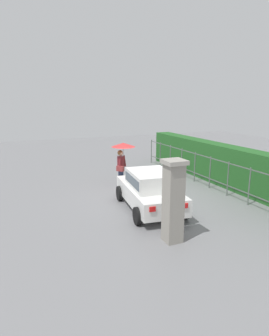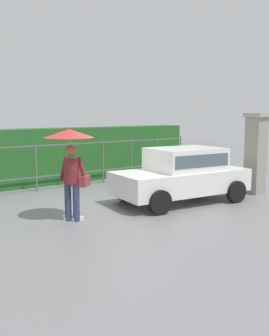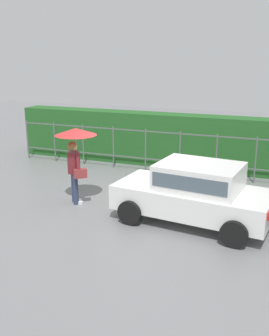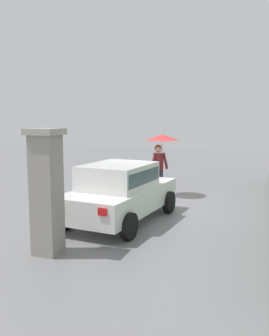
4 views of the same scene
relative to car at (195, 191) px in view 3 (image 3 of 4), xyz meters
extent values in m
plane|color=slate|center=(-1.60, 0.60, -0.80)|extent=(40.00, 40.00, 0.00)
cube|color=white|center=(-0.06, 0.01, -0.22)|extent=(3.86, 2.05, 0.60)
cube|color=white|center=(0.09, -0.01, 0.38)|extent=(2.05, 1.65, 0.60)
cube|color=#4C5B66|center=(0.09, -0.01, 0.40)|extent=(1.90, 1.65, 0.33)
cylinder|color=black|center=(-1.40, -0.69, -0.50)|extent=(0.62, 0.25, 0.60)
cylinder|color=black|center=(-1.21, 0.98, -0.50)|extent=(0.62, 0.25, 0.60)
cylinder|color=black|center=(1.09, -0.97, -0.50)|extent=(0.62, 0.25, 0.60)
cylinder|color=black|center=(1.28, 0.70, -0.50)|extent=(0.62, 0.25, 0.60)
cube|color=red|center=(1.73, -0.75, -0.07)|extent=(0.08, 0.21, 0.16)
cylinder|color=#2D3856|center=(-3.40, 0.16, -0.37)|extent=(0.15, 0.15, 0.86)
cylinder|color=#2D3856|center=(-3.27, 0.01, -0.37)|extent=(0.15, 0.15, 0.86)
cube|color=white|center=(-3.36, 0.20, -0.76)|extent=(0.26, 0.10, 0.08)
cube|color=white|center=(-3.23, 0.05, -0.76)|extent=(0.26, 0.10, 0.08)
cylinder|color=maroon|center=(-3.34, 0.09, 0.35)|extent=(0.34, 0.34, 0.58)
sphere|color=#DBAD89|center=(-3.34, 0.09, 0.78)|extent=(0.22, 0.22, 0.22)
sphere|color=olive|center=(-3.36, 0.07, 0.80)|extent=(0.25, 0.25, 0.25)
cylinder|color=maroon|center=(-3.42, 0.31, 0.37)|extent=(0.21, 0.23, 0.56)
cylinder|color=maroon|center=(-3.14, -0.03, 0.37)|extent=(0.21, 0.23, 0.56)
cylinder|color=#B2B2B7|center=(-3.31, 0.21, 0.69)|extent=(0.02, 0.02, 0.77)
cone|color=red|center=(-3.31, 0.21, 1.17)|extent=(1.12, 1.12, 0.19)
cube|color=maroon|center=(-3.08, -0.04, 0.11)|extent=(0.36, 0.34, 0.24)
cylinder|color=#59605B|center=(-7.54, 3.75, -0.05)|extent=(0.05, 0.05, 1.50)
cylinder|color=#59605B|center=(-6.31, 3.75, -0.05)|extent=(0.05, 0.05, 1.50)
cylinder|color=#59605B|center=(-5.08, 3.75, -0.05)|extent=(0.05, 0.05, 1.50)
cylinder|color=#59605B|center=(-3.85, 3.75, -0.05)|extent=(0.05, 0.05, 1.50)
cylinder|color=#59605B|center=(-2.62, 3.75, -0.05)|extent=(0.05, 0.05, 1.50)
cylinder|color=#59605B|center=(-1.40, 3.75, -0.05)|extent=(0.05, 0.05, 1.50)
cylinder|color=#59605B|center=(-0.17, 3.75, -0.05)|extent=(0.05, 0.05, 1.50)
cylinder|color=#59605B|center=(1.06, 3.75, -0.05)|extent=(0.05, 0.05, 1.50)
cube|color=#59605B|center=(-2.01, 3.75, 0.62)|extent=(11.05, 0.03, 0.04)
cube|color=#59605B|center=(-2.01, 3.75, -0.35)|extent=(11.05, 0.03, 0.04)
cube|color=#235B23|center=(-2.01, 4.79, 0.15)|extent=(12.05, 0.90, 1.90)
camera|label=1|loc=(9.41, -4.59, 3.23)|focal=31.56mm
camera|label=2|loc=(-7.40, -7.62, 1.62)|focal=41.81mm
camera|label=3|loc=(1.94, -8.80, 3.10)|focal=42.19mm
camera|label=4|loc=(8.39, 3.28, 1.81)|focal=38.82mm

